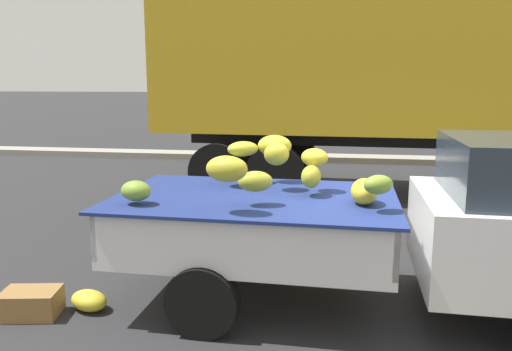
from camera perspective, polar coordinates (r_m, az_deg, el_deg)
name	(u,v)px	position (r m, az deg, el deg)	size (l,w,h in m)	color
ground	(396,301)	(5.45, 15.54, -13.55)	(220.00, 220.00, 0.00)	#28282B
curb_strip	(360,159)	(14.39, 11.70, 1.85)	(80.00, 0.80, 0.16)	gray
pickup_truck	(459,225)	(5.03, 21.91, -5.23)	(4.88, 1.93, 1.70)	white
semi_trailer	(475,63)	(10.36, 23.49, 11.61)	(12.08, 2.97, 3.95)	gold
fallen_banana_bunch_near_tailgate	(89,300)	(5.30, -18.35, -13.26)	(0.40, 0.27, 0.20)	gold
produce_crate	(31,303)	(5.37, -24.08, -13.02)	(0.52, 0.36, 0.25)	olive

